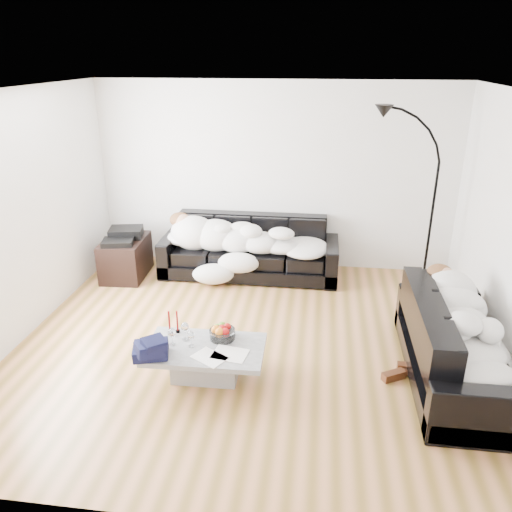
# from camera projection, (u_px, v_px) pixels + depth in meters

# --- Properties ---
(ground) EXTENTS (5.00, 5.00, 0.00)m
(ground) POSITION_uv_depth(u_px,v_px,m) (252.00, 343.00, 5.40)
(ground) COLOR olive
(ground) RESTS_ON ground
(wall_back) EXTENTS (5.00, 0.02, 2.60)m
(wall_back) POSITION_uv_depth(u_px,v_px,m) (274.00, 177.00, 6.97)
(wall_back) COLOR silver
(wall_back) RESTS_ON ground
(wall_left) EXTENTS (0.02, 4.50, 2.60)m
(wall_left) POSITION_uv_depth(u_px,v_px,m) (16.00, 219.00, 5.22)
(wall_left) COLOR silver
(wall_left) RESTS_ON ground
(ceiling) EXTENTS (5.00, 5.00, 0.00)m
(ceiling) POSITION_uv_depth(u_px,v_px,m) (252.00, 91.00, 4.42)
(ceiling) COLOR white
(ceiling) RESTS_ON ground
(sofa_back) EXTENTS (2.45, 0.85, 0.80)m
(sofa_back) POSITION_uv_depth(u_px,v_px,m) (249.00, 248.00, 6.94)
(sofa_back) COLOR black
(sofa_back) RESTS_ON ground
(sofa_right) EXTENTS (0.84, 1.97, 0.80)m
(sofa_right) POSITION_uv_depth(u_px,v_px,m) (457.00, 342.00, 4.69)
(sofa_right) COLOR black
(sofa_right) RESTS_ON ground
(sleeper_back) EXTENTS (2.07, 0.71, 0.41)m
(sleeper_back) POSITION_uv_depth(u_px,v_px,m) (249.00, 234.00, 6.80)
(sleeper_back) COLOR silver
(sleeper_back) RESTS_ON sofa_back
(sleeper_right) EXTENTS (0.71, 1.69, 0.41)m
(sleeper_right) POSITION_uv_depth(u_px,v_px,m) (461.00, 320.00, 4.60)
(sleeper_right) COLOR silver
(sleeper_right) RESTS_ON sofa_right
(teal_cushion) EXTENTS (0.42, 0.38, 0.20)m
(teal_cushion) POSITION_uv_depth(u_px,v_px,m) (442.00, 283.00, 5.13)
(teal_cushion) COLOR #0C5649
(teal_cushion) RESTS_ON sofa_right
(coffee_table) EXTENTS (1.14, 0.68, 0.33)m
(coffee_table) POSITION_uv_depth(u_px,v_px,m) (206.00, 362.00, 4.79)
(coffee_table) COLOR #939699
(coffee_table) RESTS_ON ground
(fruit_bowl) EXTENTS (0.26, 0.26, 0.15)m
(fruit_bowl) POSITION_uv_depth(u_px,v_px,m) (222.00, 331.00, 4.85)
(fruit_bowl) COLOR white
(fruit_bowl) RESTS_ON coffee_table
(wine_glass_a) EXTENTS (0.09, 0.09, 0.19)m
(wine_glass_a) POSITION_uv_depth(u_px,v_px,m) (185.00, 331.00, 4.82)
(wine_glass_a) COLOR white
(wine_glass_a) RESTS_ON coffee_table
(wine_glass_b) EXTENTS (0.08, 0.08, 0.17)m
(wine_glass_b) POSITION_uv_depth(u_px,v_px,m) (172.00, 337.00, 4.74)
(wine_glass_b) COLOR white
(wine_glass_b) RESTS_ON coffee_table
(wine_glass_c) EXTENTS (0.08, 0.08, 0.17)m
(wine_glass_c) POSITION_uv_depth(u_px,v_px,m) (191.00, 339.00, 4.71)
(wine_glass_c) COLOR white
(wine_glass_c) RESTS_ON coffee_table
(candle_left) EXTENTS (0.05, 0.05, 0.25)m
(candle_left) POSITION_uv_depth(u_px,v_px,m) (169.00, 323.00, 4.90)
(candle_left) COLOR maroon
(candle_left) RESTS_ON coffee_table
(candle_right) EXTENTS (0.05, 0.05, 0.23)m
(candle_right) POSITION_uv_depth(u_px,v_px,m) (177.00, 322.00, 4.94)
(candle_right) COLOR maroon
(candle_right) RESTS_ON coffee_table
(newspaper_a) EXTENTS (0.35, 0.29, 0.01)m
(newspaper_a) POSITION_uv_depth(u_px,v_px,m) (230.00, 354.00, 4.62)
(newspaper_a) COLOR silver
(newspaper_a) RESTS_ON coffee_table
(newspaper_b) EXTENTS (0.37, 0.34, 0.01)m
(newspaper_b) POSITION_uv_depth(u_px,v_px,m) (210.00, 357.00, 4.56)
(newspaper_b) COLOR silver
(newspaper_b) RESTS_ON coffee_table
(navy_jacket) EXTENTS (0.42, 0.40, 0.17)m
(navy_jacket) POSITION_uv_depth(u_px,v_px,m) (151.00, 342.00, 4.51)
(navy_jacket) COLOR black
(navy_jacket) RESTS_ON coffee_table
(shoes) EXTENTS (0.47, 0.40, 0.09)m
(shoes) POSITION_uv_depth(u_px,v_px,m) (401.00, 371.00, 4.85)
(shoes) COLOR #472311
(shoes) RESTS_ON ground
(av_cabinet) EXTENTS (0.58, 0.82, 0.54)m
(av_cabinet) POSITION_uv_depth(u_px,v_px,m) (126.00, 258.00, 6.94)
(av_cabinet) COLOR black
(av_cabinet) RESTS_ON ground
(stereo) EXTENTS (0.50, 0.42, 0.13)m
(stereo) POSITION_uv_depth(u_px,v_px,m) (123.00, 235.00, 6.81)
(stereo) COLOR black
(stereo) RESTS_ON av_cabinet
(floor_lamp) EXTENTS (0.78, 0.39, 2.07)m
(floor_lamp) POSITION_uv_depth(u_px,v_px,m) (432.00, 214.00, 6.28)
(floor_lamp) COLOR black
(floor_lamp) RESTS_ON ground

